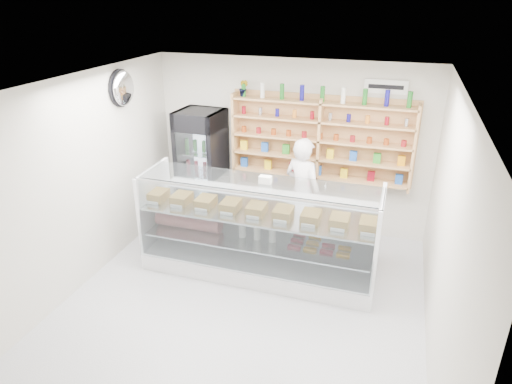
% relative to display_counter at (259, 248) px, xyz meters
% --- Properties ---
extents(room, '(5.00, 5.00, 5.00)m').
position_rel_display_counter_xyz_m(room, '(0.04, -0.88, 1.02)').
color(room, '#B9B9BE').
rests_on(room, ground).
extents(display_counter, '(3.27, 0.98, 1.42)m').
position_rel_display_counter_xyz_m(display_counter, '(0.00, 0.00, 0.00)').
color(display_counter, white).
rests_on(display_counter, floor).
extents(shop_worker, '(0.75, 0.64, 1.74)m').
position_rel_display_counter_xyz_m(shop_worker, '(0.38, 1.03, 0.49)').
color(shop_worker, silver).
rests_on(shop_worker, floor).
extents(drinks_cooler, '(0.75, 0.73, 1.96)m').
position_rel_display_counter_xyz_m(drinks_cooler, '(-1.40, 1.25, 0.60)').
color(drinks_cooler, black).
rests_on(drinks_cooler, floor).
extents(wall_shelving, '(2.84, 0.28, 1.33)m').
position_rel_display_counter_xyz_m(wall_shelving, '(0.54, 1.46, 1.21)').
color(wall_shelving, tan).
rests_on(wall_shelving, back_wall).
extents(potted_plant, '(0.17, 0.14, 0.27)m').
position_rel_display_counter_xyz_m(potted_plant, '(-0.71, 1.46, 1.95)').
color(potted_plant, '#1E6626').
rests_on(potted_plant, wall_shelving).
extents(security_mirror, '(0.15, 0.50, 0.50)m').
position_rel_display_counter_xyz_m(security_mirror, '(-2.13, 0.32, 2.07)').
color(security_mirror, silver).
rests_on(security_mirror, left_wall).
extents(wall_sign, '(0.62, 0.03, 0.20)m').
position_rel_display_counter_xyz_m(wall_sign, '(1.44, 1.59, 2.07)').
color(wall_sign, white).
rests_on(wall_sign, back_wall).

